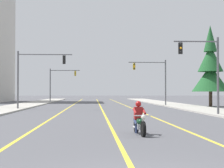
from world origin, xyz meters
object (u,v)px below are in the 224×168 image
at_px(traffic_signal_mid_left, 59,80).
at_px(traffic_signal_mid_right, 155,75).
at_px(traffic_signal_near_left, 34,70).
at_px(motorcycle_with_rider, 139,121).
at_px(traffic_signal_near_right, 206,65).
at_px(conifer_tree_right_verge_far, 210,69).

bearing_deg(traffic_signal_mid_left, traffic_signal_mid_right, -53.36).
height_order(traffic_signal_near_left, traffic_signal_mid_left, same).
relative_size(motorcycle_with_rider, traffic_signal_near_right, 0.35).
distance_m(traffic_signal_near_right, conifer_tree_right_verge_far, 19.29).
bearing_deg(motorcycle_with_rider, traffic_signal_mid_left, 98.79).
bearing_deg(traffic_signal_near_left, traffic_signal_mid_right, 34.69).
bearing_deg(traffic_signal_near_right, traffic_signal_mid_right, 91.62).
bearing_deg(motorcycle_with_rider, traffic_signal_near_right, 62.28).
xyz_separation_m(traffic_signal_near_right, traffic_signal_near_left, (-15.10, 11.05, 0.14)).
xyz_separation_m(motorcycle_with_rider, traffic_signal_near_left, (-8.26, 24.08, 3.57)).
xyz_separation_m(traffic_signal_mid_right, conifer_tree_right_verge_far, (6.69, -2.81, 0.67)).
height_order(traffic_signal_near_right, traffic_signal_mid_left, same).
distance_m(traffic_signal_near_left, traffic_signal_mid_left, 29.60).
bearing_deg(traffic_signal_mid_right, traffic_signal_mid_left, 126.64).
xyz_separation_m(motorcycle_with_rider, traffic_signal_mid_left, (-8.30, 53.68, 3.55)).
relative_size(motorcycle_with_rider, traffic_signal_mid_right, 0.35).
distance_m(traffic_signal_near_right, traffic_signal_near_left, 18.72).
relative_size(motorcycle_with_rider, traffic_signal_near_left, 0.35).
relative_size(traffic_signal_near_right, traffic_signal_mid_right, 1.00).
xyz_separation_m(traffic_signal_near_right, traffic_signal_mid_left, (-15.14, 40.65, 0.12)).
bearing_deg(traffic_signal_near_left, conifer_tree_right_verge_far, 18.83).
bearing_deg(motorcycle_with_rider, traffic_signal_near_left, 108.92).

